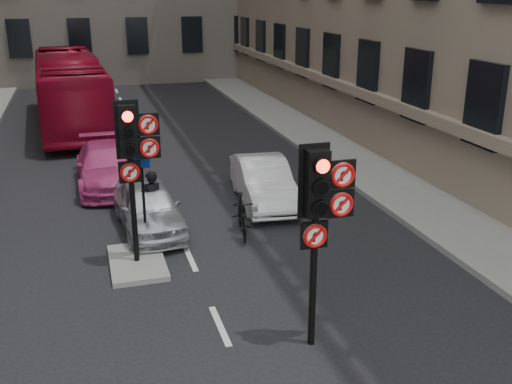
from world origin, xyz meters
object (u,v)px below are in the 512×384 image
signal_near (321,205)px  car_silver (148,207)px  bus_red (70,90)px  info_sign (143,188)px  motorcycle (242,216)px  signal_far (133,148)px  motorcyclist (152,202)px  car_pink (107,166)px  car_white (263,181)px

signal_near → car_silver: 6.68m
bus_red → info_sign: bus_red is taller
motorcycle → info_sign: info_sign is taller
signal_far → motorcyclist: (0.50, 1.84, -1.89)m
motorcycle → info_sign: (-2.41, -0.27, 1.06)m
signal_near → car_pink: size_ratio=0.82×
signal_far → info_sign: bearing=73.8°
info_sign → signal_far: bearing=-87.2°
bus_red → motorcycle: bus_red is taller
car_white → info_sign: 4.40m
signal_far → motorcycle: signal_far is taller
car_white → car_pink: (-4.20, 2.87, -0.01)m
info_sign → motorcycle: bearing=25.3°
signal_near → info_sign: bearing=116.7°
motorcyclist → info_sign: 1.37m
motorcyclist → car_white: bearing=-173.6°
car_white → signal_near: bearing=-94.6°
signal_near → car_white: signal_near is taller
bus_red → motorcyclist: (1.89, -13.22, -0.77)m
signal_far → car_white: size_ratio=0.92×
car_silver → motorcycle: car_silver is taller
car_pink → info_sign: (0.60, -5.23, 0.93)m
car_white → info_sign: size_ratio=1.74×
car_silver → motorcycle: (2.19, -1.00, -0.11)m
car_white → car_pink: 5.08m
signal_near → car_white: (1.21, 7.10, -1.94)m
motorcyclist → car_silver: bearing=-81.4°
car_white → motorcycle: car_white is taller
car_silver → motorcyclist: 0.26m
car_silver → motorcyclist: (0.07, -0.17, 0.19)m
signal_near → car_pink: signal_near is taller
car_pink → motorcycle: (3.00, -4.96, -0.13)m
signal_near → bus_red: (-3.99, 19.06, -1.01)m
car_pink → bus_red: size_ratio=0.39×
car_white → signal_far: bearing=-135.8°
signal_far → car_silver: (0.43, 2.01, -2.08)m
signal_far → car_silver: bearing=77.8°
signal_near → motorcyclist: (-2.10, 5.84, -1.77)m
car_pink → bus_red: (-1.00, 9.09, 0.94)m
signal_near → motorcycle: signal_near is taller
signal_far → motorcycle: 3.56m
signal_far → car_pink: size_ratio=0.82×
signal_near → bus_red: 19.50m
car_pink → motorcycle: bearing=-59.0°
car_pink → bus_red: bus_red is taller
signal_far → signal_near: bearing=-57.0°
bus_red → signal_far: bearing=-87.8°
signal_near → motorcycle: 5.42m
bus_red → info_sign: 14.41m
car_white → motorcyclist: 3.55m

